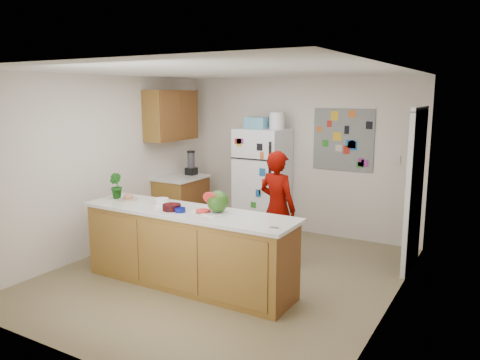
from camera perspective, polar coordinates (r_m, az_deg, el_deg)
The scene contains 26 objects.
floor at distance 6.02m, azimuth -1.85°, elevation -11.51°, with size 4.00×4.50×0.02m, color brown.
wall_back at distance 7.66m, azimuth 7.08°, elevation 2.94°, with size 4.00×0.02×2.50m, color beige.
wall_left at distance 6.94m, azimuth -16.15°, elevation 1.82°, with size 0.02×4.50×2.50m, color beige.
wall_right at distance 4.93m, azimuth 18.30°, elevation -1.71°, with size 0.02×4.50×2.50m, color beige.
ceiling at distance 5.59m, azimuth -2.01°, elevation 13.19°, with size 4.00×4.50×0.02m, color white.
doorway at distance 6.38m, azimuth 20.69°, elevation -1.28°, with size 0.03×0.85×2.04m, color black.
peninsula_base at distance 5.59m, azimuth -6.39°, elevation -8.44°, with size 2.60×0.62×0.88m, color brown.
peninsula_top at distance 5.45m, azimuth -6.49°, elevation -3.87°, with size 2.68×0.70×0.04m, color silver.
side_counter_base at distance 7.87m, azimuth -7.13°, elevation -2.93°, with size 0.60×0.80×0.86m, color brown.
side_counter_top at distance 7.78m, azimuth -7.20°, elevation 0.30°, with size 0.64×0.84×0.04m, color silver.
upper_cabinets at distance 7.71m, azimuth -8.38°, elevation 7.81°, with size 0.35×1.00×0.80m, color brown.
refrigerator at distance 7.57m, azimuth 2.75°, elevation -0.14°, with size 0.75×0.70×1.70m, color silver.
fridge_top_bin at distance 7.50m, azimuth 2.13°, elevation 7.00°, with size 0.35×0.28×0.18m, color #5999B2.
photo_collage at distance 7.35m, azimuth 12.47°, elevation 4.81°, with size 0.95×0.01×0.95m, color slate.
person at distance 6.21m, azimuth 4.57°, elevation -3.38°, with size 0.56×0.36×1.52m, color #5F0500.
blender_appliance at distance 7.89m, azimuth -5.98°, elevation 2.01°, with size 0.12×0.12×0.38m, color black.
cutting_board at distance 5.30m, azimuth -3.38°, elevation -3.95°, with size 0.38×0.28×0.01m, color silver.
watermelon at distance 5.25m, azimuth -2.73°, elevation -2.62°, with size 0.25×0.25×0.25m, color #206211.
watermelon_slice at distance 5.31m, azimuth -4.54°, elevation -3.76°, with size 0.16×0.16×0.02m, color #D13259.
cherry_bowl at distance 5.46m, azimuth -8.32°, elevation -3.30°, with size 0.21×0.21×0.07m, color black.
white_bowl at distance 5.83m, azimuth -9.52°, elevation -2.51°, with size 0.17×0.17×0.06m, color white.
cobalt_bowl at distance 5.36m, azimuth -7.30°, elevation -3.64°, with size 0.12×0.12×0.05m, color #050F66.
plate at distance 6.09m, azimuth -13.45°, elevation -2.30°, with size 0.24×0.24×0.02m, color beige.
paper_towel at distance 5.57m, azimuth -9.11°, elevation -3.32°, with size 0.17×0.16×0.02m, color silver.
keys at distance 4.71m, azimuth 4.16°, elevation -5.83°, with size 0.09×0.04×0.01m, color gray.
potted_plant at distance 6.20m, azimuth -14.92°, elevation -0.70°, with size 0.18×0.14×0.32m, color #154110.
Camera 1 is at (2.97, -4.73, 2.25)m, focal length 35.00 mm.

